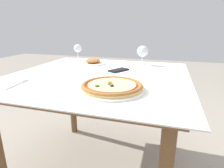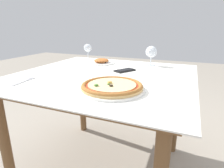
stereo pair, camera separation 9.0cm
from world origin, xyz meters
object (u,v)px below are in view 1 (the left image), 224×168
object	(u,v)px
side_plate	(93,62)
wine_glass_far_left	(143,52)
pizza_plate	(112,87)
fork	(18,84)
wine_glass_far_right	(78,49)
dining_table	(99,88)
cell_phone	(119,70)

from	to	relation	value
side_plate	wine_glass_far_left	bearing A→B (deg)	10.59
pizza_plate	fork	size ratio (longest dim) A/B	1.89
wine_glass_far_left	wine_glass_far_right	world-z (taller)	wine_glass_far_left
dining_table	wine_glass_far_left	size ratio (longest dim) A/B	7.30
dining_table	pizza_plate	xyz separation A→B (m)	(0.17, -0.26, 0.11)
fork	side_plate	world-z (taller)	side_plate
pizza_plate	wine_glass_far_right	world-z (taller)	wine_glass_far_right
dining_table	fork	xyz separation A→B (m)	(-0.34, -0.32, 0.09)
fork	wine_glass_far_right	size ratio (longest dim) A/B	1.16
wine_glass_far_left	cell_phone	bearing A→B (deg)	-116.03
pizza_plate	side_plate	distance (m)	0.67
pizza_plate	cell_phone	bearing A→B (deg)	100.27
side_plate	pizza_plate	bearing A→B (deg)	-59.89
wine_glass_far_left	cell_phone	size ratio (longest dim) A/B	0.95
dining_table	side_plate	bearing A→B (deg)	118.11
wine_glass_far_left	cell_phone	world-z (taller)	wine_glass_far_left
dining_table	pizza_plate	bearing A→B (deg)	-57.57
fork	wine_glass_far_right	xyz separation A→B (m)	(-0.01, 0.73, 0.10)
wine_glass_far_left	cell_phone	distance (m)	0.30
fork	side_plate	bearing A→B (deg)	75.25
wine_glass_far_left	side_plate	bearing A→B (deg)	-169.41
dining_table	pizza_plate	size ratio (longest dim) A/B	3.46
wine_glass_far_left	fork	bearing A→B (deg)	-128.09
wine_glass_far_right	cell_phone	size ratio (longest dim) A/B	0.92
dining_table	wine_glass_far_right	distance (m)	0.57
pizza_plate	wine_glass_far_left	distance (m)	0.66
pizza_plate	side_plate	xyz separation A→B (m)	(-0.34, 0.58, -0.00)
fork	wine_glass_far_right	distance (m)	0.74
fork	wine_glass_far_right	bearing A→B (deg)	90.66
wine_glass_far_left	wine_glass_far_right	distance (m)	0.57
fork	wine_glass_far_left	xyz separation A→B (m)	(0.56, 0.71, 0.10)
pizza_plate	fork	world-z (taller)	pizza_plate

